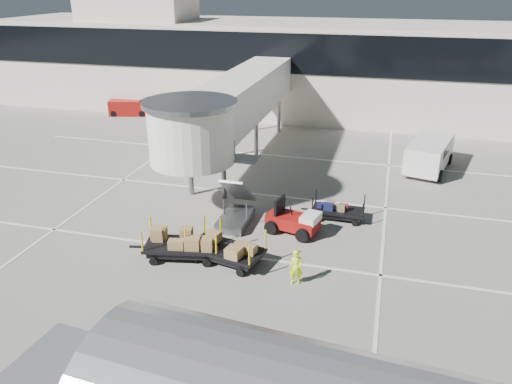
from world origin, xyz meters
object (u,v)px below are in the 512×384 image
box_cart_far (184,244)px  minivan (430,152)px  belt_loader (129,108)px  baggage_tug (294,221)px  suitcase_cart (338,211)px  ground_worker (296,268)px  box_cart_near (229,251)px

box_cart_far → minivan: bearing=41.5°
box_cart_far → belt_loader: (-14.84, 22.45, 0.05)m
baggage_tug → belt_loader: size_ratio=0.70×
box_cart_far → belt_loader: 26.91m
suitcase_cart → box_cart_far: box_cart_far is taller
suitcase_cart → minivan: (4.90, 9.08, 0.74)m
box_cart_far → belt_loader: bearing=111.9°
baggage_tug → ground_worker: (0.96, -4.45, 0.16)m
box_cart_near → minivan: bearing=71.0°
baggage_tug → box_cart_near: baggage_tug is taller
ground_worker → box_cart_near: bearing=151.0°
suitcase_cart → belt_loader: 26.92m
box_cart_far → minivan: minivan is taller
suitcase_cart → minivan: size_ratio=0.58×
box_cart_far → belt_loader: size_ratio=1.07×
box_cart_far → minivan: (11.13, 14.77, 0.57)m
suitcase_cart → box_cart_far: bearing=-137.5°
box_cart_near → box_cart_far: size_ratio=0.99×
baggage_tug → box_cart_near: (-2.22, -3.60, -0.02)m
belt_loader → box_cart_near: bearing=-68.1°
box_cart_near → minivan: 17.31m
box_cart_far → minivan: size_ratio=0.75×
ground_worker → minivan: size_ratio=0.27×
baggage_tug → suitcase_cart: 2.83m
suitcase_cart → belt_loader: belt_loader is taller
box_cart_near → baggage_tug: bearing=70.9°
box_cart_far → ground_worker: bearing=-20.4°
baggage_tug → suitcase_cart: size_ratio=0.85×
baggage_tug → suitcase_cart: baggage_tug is taller
baggage_tug → box_cart_near: 4.23m
suitcase_cart → minivan: bearing=61.7°
baggage_tug → box_cart_near: bearing=-107.7°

